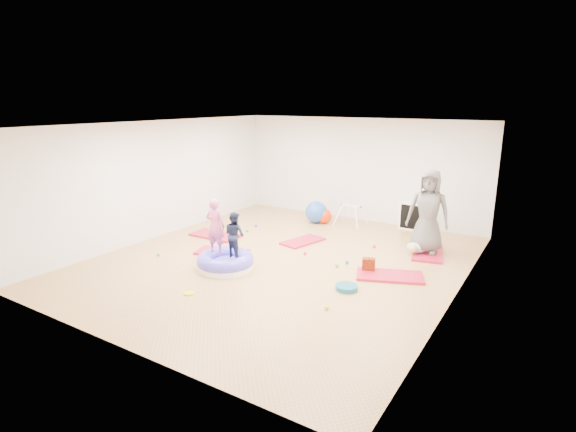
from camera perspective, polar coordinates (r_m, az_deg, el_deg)
The scene contains 19 objects.
room at distance 9.06m, azimuth -1.00°, elevation 2.66°, with size 7.01×8.01×2.81m.
gym_mat_front_left at distance 10.00m, azimuth -8.36°, elevation -4.54°, with size 1.12×0.56×0.05m, color #C1263A.
gym_mat_mid_left at distance 11.23m, azimuth -9.24°, elevation -2.42°, with size 1.21×0.61×0.05m, color #C1263A.
gym_mat_center_back at distance 10.64m, azimuth 1.88°, elevation -3.22°, with size 1.06×0.53×0.04m, color #C1263A.
gym_mat_right at distance 8.81m, azimuth 12.79°, elevation -7.42°, with size 1.24×0.62×0.05m, color #C1263A.
gym_mat_rear_right at distance 10.31m, azimuth 17.35°, elevation -4.45°, with size 1.24×0.62×0.05m, color #C1263A.
inflatable_cushion at distance 9.06m, azimuth -7.94°, elevation -5.80°, with size 1.14×1.14×0.36m.
child_pink at distance 9.01m, azimuth -9.22°, elevation -0.95°, with size 0.41×0.27×1.12m, color #CE5890.
child_navy at distance 8.77m, azimuth -6.81°, elevation -2.04°, with size 0.44×0.34×0.90m, color #181E3C.
adult_caregiver at distance 10.03m, azimuth 17.38°, elevation 0.57°, with size 0.89×0.58×1.81m, color #525252.
infant at distance 10.09m, azimuth 15.89°, elevation -3.90°, with size 0.39×0.40×0.23m.
ball_pit_balls at distance 9.73m, azimuth -0.84°, elevation -4.83°, with size 4.33×3.41×0.07m.
exercise_ball_blue at distance 12.25m, azimuth 3.60°, elevation 0.50°, with size 0.60×0.60×0.60m, color #2552B4.
exercise_ball_orange at distance 12.22m, azimuth 4.64°, elevation -0.01°, with size 0.41×0.41×0.41m, color red.
infant_play_gym at distance 12.02m, azimuth 7.98°, elevation 0.51°, with size 0.74×0.70×0.57m.
cube_shelf at distance 12.02m, azimuth 15.75°, elevation 0.01°, with size 0.72×0.35×0.72m.
balance_disc at distance 8.11m, azimuth 7.44°, elevation -8.99°, with size 0.40×0.40×0.09m, color #155B76.
backpack at distance 8.94m, azimuth 10.20°, elevation -6.17°, with size 0.24×0.15×0.28m, color #B33007.
yellow_toy at distance 8.08m, azimuth -12.44°, elevation -9.56°, with size 0.19×0.19×0.03m, color #EDDB00.
Camera 1 is at (4.82, -7.44, 3.27)m, focal length 28.00 mm.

